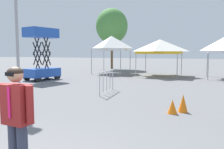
{
  "coord_description": "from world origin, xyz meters",
  "views": [
    {
      "loc": [
        2.45,
        -2.41,
        2.0
      ],
      "look_at": [
        -0.03,
        4.25,
        1.3
      ],
      "focal_mm": 36.88,
      "sensor_mm": 36.0,
      "label": 1
    }
  ],
  "objects_px": {
    "canopy_tent_right_of_center": "(111,43)",
    "person_foreground": "(17,116)",
    "traffic_cone_lot_center": "(172,107)",
    "canopy_tent_left_of_center": "(160,47)",
    "traffic_cone_near_barrier": "(183,103)",
    "light_pole_near_lift": "(16,0)",
    "tree_behind_tents_left": "(112,26)",
    "crowd_barrier_mid_lot": "(107,78)",
    "scissor_lift": "(42,64)"
  },
  "relations": [
    {
      "from": "canopy_tent_right_of_center",
      "to": "person_foreground",
      "type": "xyz_separation_m",
      "value": [
        5.08,
        -17.59,
        -1.78
      ]
    },
    {
      "from": "person_foreground",
      "to": "traffic_cone_lot_center",
      "type": "distance_m",
      "value": 5.27
    },
    {
      "from": "traffic_cone_lot_center",
      "to": "canopy_tent_right_of_center",
      "type": "bearing_deg",
      "value": 118.43
    },
    {
      "from": "canopy_tent_right_of_center",
      "to": "canopy_tent_left_of_center",
      "type": "height_order",
      "value": "canopy_tent_right_of_center"
    },
    {
      "from": "traffic_cone_lot_center",
      "to": "traffic_cone_near_barrier",
      "type": "distance_m",
      "value": 0.45
    },
    {
      "from": "person_foreground",
      "to": "light_pole_near_lift",
      "type": "relative_size",
      "value": 0.23
    },
    {
      "from": "person_foreground",
      "to": "tree_behind_tents_left",
      "type": "height_order",
      "value": "tree_behind_tents_left"
    },
    {
      "from": "person_foreground",
      "to": "light_pole_near_lift",
      "type": "height_order",
      "value": "light_pole_near_lift"
    },
    {
      "from": "light_pole_near_lift",
      "to": "person_foreground",
      "type": "bearing_deg",
      "value": -47.66
    },
    {
      "from": "traffic_cone_lot_center",
      "to": "person_foreground",
      "type": "bearing_deg",
      "value": -110.13
    },
    {
      "from": "canopy_tent_left_of_center",
      "to": "traffic_cone_near_barrier",
      "type": "distance_m",
      "value": 12.15
    },
    {
      "from": "tree_behind_tents_left",
      "to": "canopy_tent_right_of_center",
      "type": "bearing_deg",
      "value": -69.81
    },
    {
      "from": "person_foreground",
      "to": "crowd_barrier_mid_lot",
      "type": "distance_m",
      "value": 7.88
    },
    {
      "from": "tree_behind_tents_left",
      "to": "traffic_cone_lot_center",
      "type": "height_order",
      "value": "tree_behind_tents_left"
    },
    {
      "from": "canopy_tent_right_of_center",
      "to": "scissor_lift",
      "type": "xyz_separation_m",
      "value": [
        -2.81,
        -6.62,
        -1.68
      ]
    },
    {
      "from": "canopy_tent_right_of_center",
      "to": "canopy_tent_left_of_center",
      "type": "distance_m",
      "value": 4.68
    },
    {
      "from": "tree_behind_tents_left",
      "to": "traffic_cone_lot_center",
      "type": "bearing_deg",
      "value": -63.94
    },
    {
      "from": "scissor_lift",
      "to": "traffic_cone_lot_center",
      "type": "height_order",
      "value": "scissor_lift"
    },
    {
      "from": "crowd_barrier_mid_lot",
      "to": "traffic_cone_lot_center",
      "type": "bearing_deg",
      "value": -39.45
    },
    {
      "from": "traffic_cone_near_barrier",
      "to": "scissor_lift",
      "type": "bearing_deg",
      "value": 150.09
    },
    {
      "from": "canopy_tent_left_of_center",
      "to": "traffic_cone_near_barrier",
      "type": "relative_size",
      "value": 5.92
    },
    {
      "from": "scissor_lift",
      "to": "canopy_tent_right_of_center",
      "type": "bearing_deg",
      "value": 66.99
    },
    {
      "from": "canopy_tent_left_of_center",
      "to": "tree_behind_tents_left",
      "type": "bearing_deg",
      "value": 136.97
    },
    {
      "from": "person_foreground",
      "to": "light_pole_near_lift",
      "type": "distance_m",
      "value": 8.95
    },
    {
      "from": "tree_behind_tents_left",
      "to": "person_foreground",
      "type": "bearing_deg",
      "value": -72.9
    },
    {
      "from": "crowd_barrier_mid_lot",
      "to": "traffic_cone_lot_center",
      "type": "distance_m",
      "value": 4.46
    },
    {
      "from": "tree_behind_tents_left",
      "to": "crowd_barrier_mid_lot",
      "type": "distance_m",
      "value": 16.85
    },
    {
      "from": "scissor_lift",
      "to": "crowd_barrier_mid_lot",
      "type": "xyz_separation_m",
      "value": [
        6.27,
        -3.26,
        -0.38
      ]
    },
    {
      "from": "scissor_lift",
      "to": "tree_behind_tents_left",
      "type": "bearing_deg",
      "value": 86.22
    },
    {
      "from": "person_foreground",
      "to": "canopy_tent_left_of_center",
      "type": "bearing_deg",
      "value": 91.6
    },
    {
      "from": "canopy_tent_right_of_center",
      "to": "person_foreground",
      "type": "distance_m",
      "value": 18.4
    },
    {
      "from": "canopy_tent_left_of_center",
      "to": "scissor_lift",
      "type": "relative_size",
      "value": 0.95
    },
    {
      "from": "canopy_tent_left_of_center",
      "to": "canopy_tent_right_of_center",
      "type": "bearing_deg",
      "value": 171.32
    },
    {
      "from": "person_foreground",
      "to": "crowd_barrier_mid_lot",
      "type": "xyz_separation_m",
      "value": [
        -1.63,
        7.71,
        -0.28
      ]
    },
    {
      "from": "canopy_tent_right_of_center",
      "to": "canopy_tent_left_of_center",
      "type": "relative_size",
      "value": 1.0
    },
    {
      "from": "person_foreground",
      "to": "tree_behind_tents_left",
      "type": "relative_size",
      "value": 0.25
    },
    {
      "from": "light_pole_near_lift",
      "to": "crowd_barrier_mid_lot",
      "type": "height_order",
      "value": "light_pole_near_lift"
    },
    {
      "from": "canopy_tent_left_of_center",
      "to": "person_foreground",
      "type": "relative_size",
      "value": 1.97
    },
    {
      "from": "scissor_lift",
      "to": "person_foreground",
      "type": "relative_size",
      "value": 2.06
    },
    {
      "from": "canopy_tent_right_of_center",
      "to": "canopy_tent_left_of_center",
      "type": "bearing_deg",
      "value": -8.68
    },
    {
      "from": "canopy_tent_left_of_center",
      "to": "traffic_cone_lot_center",
      "type": "height_order",
      "value": "canopy_tent_left_of_center"
    },
    {
      "from": "crowd_barrier_mid_lot",
      "to": "traffic_cone_near_barrier",
      "type": "distance_m",
      "value": 4.51
    },
    {
      "from": "traffic_cone_near_barrier",
      "to": "person_foreground",
      "type": "bearing_deg",
      "value": -111.98
    },
    {
      "from": "crowd_barrier_mid_lot",
      "to": "traffic_cone_near_barrier",
      "type": "xyz_separation_m",
      "value": [
        3.73,
        -2.5,
        -0.46
      ]
    },
    {
      "from": "canopy_tent_left_of_center",
      "to": "light_pole_near_lift",
      "type": "relative_size",
      "value": 0.45
    },
    {
      "from": "scissor_lift",
      "to": "traffic_cone_lot_center",
      "type": "xyz_separation_m",
      "value": [
        9.69,
        -6.07,
        -0.91
      ]
    },
    {
      "from": "light_pole_near_lift",
      "to": "scissor_lift",
      "type": "bearing_deg",
      "value": 115.57
    },
    {
      "from": "traffic_cone_lot_center",
      "to": "traffic_cone_near_barrier",
      "type": "relative_size",
      "value": 0.77
    },
    {
      "from": "person_foreground",
      "to": "light_pole_near_lift",
      "type": "bearing_deg",
      "value": 132.34
    },
    {
      "from": "canopy_tent_right_of_center",
      "to": "crowd_barrier_mid_lot",
      "type": "xyz_separation_m",
      "value": [
        3.45,
        -9.88,
        -2.06
      ]
    }
  ]
}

